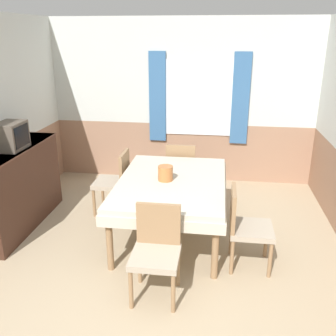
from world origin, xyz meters
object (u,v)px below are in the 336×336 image
sideboard (17,188)px  chair_right_near (245,225)px  dining_table (172,188)px  chair_left_far (115,180)px  tv (11,136)px  chair_head_near (156,249)px  vase (165,173)px  chair_head_window (181,168)px

sideboard → chair_right_near: bearing=-10.1°
dining_table → sideboard: sideboard is taller
chair_right_near → chair_left_far: 1.98m
dining_table → sideboard: size_ratio=1.12×
dining_table → tv: size_ratio=4.65×
chair_left_far → chair_head_near: (0.84, -1.63, 0.00)m
dining_table → vase: 0.20m
sideboard → tv: 0.67m
chair_right_near → chair_head_window: bearing=-152.7°
chair_head_near → sideboard: sideboard is taller
chair_head_window → chair_head_near: 2.20m
chair_head_near → sideboard: 2.24m
chair_right_near → sideboard: 2.84m
dining_table → chair_head_near: chair_head_near is taller
chair_right_near → vase: 1.10m
vase → chair_head_near: bearing=-86.2°
dining_table → chair_left_far: (-0.84, 0.53, -0.15)m
chair_head_window → vase: 1.16m
chair_head_near → tv: (-1.93, 1.06, 0.72)m
sideboard → dining_table: bearing=0.8°
chair_head_near → tv: size_ratio=2.25×
chair_right_near → chair_head_near: bearing=-55.5°
chair_head_near → vase: vase is taller
sideboard → vase: (1.89, 0.02, 0.28)m
chair_left_far → chair_head_near: 1.83m
dining_table → chair_left_far: bearing=147.9°
chair_right_near → chair_head_near: same height
chair_head_near → chair_head_window: bearing=-90.0°
dining_table → tv: bearing=-178.9°
tv → vase: size_ratio=2.20×
dining_table → sideboard: bearing=-179.2°
dining_table → chair_head_near: size_ratio=2.07×
tv → vase: 1.89m
chair_head_near → vase: size_ratio=4.96×
chair_left_far → tv: size_ratio=2.25×
dining_table → chair_right_near: chair_right_near is taller
dining_table → chair_right_near: (0.84, -0.53, -0.15)m
chair_left_far → vase: bearing=-125.0°
chair_head_window → chair_left_far: same height
chair_left_far → sideboard: size_ratio=0.54×
chair_left_far → vase: vase is taller
chair_left_far → chair_right_near: bearing=-122.1°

